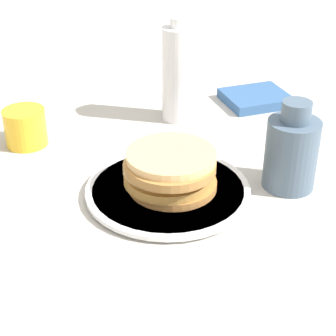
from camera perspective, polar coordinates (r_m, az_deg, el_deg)
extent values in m
plane|color=#BCB7AD|center=(0.87, -1.68, -2.33)|extent=(4.00, 4.00, 0.00)
cylinder|color=white|center=(0.86, 0.00, -2.35)|extent=(0.23, 0.23, 0.01)
cylinder|color=white|center=(0.86, 0.00, -2.22)|extent=(0.25, 0.25, 0.01)
cylinder|color=#BC7C3D|center=(0.86, 0.47, -1.63)|extent=(0.14, 0.14, 0.01)
cylinder|color=#BB853C|center=(0.85, 0.02, -0.91)|extent=(0.14, 0.14, 0.01)
cylinder|color=tan|center=(0.85, -0.08, -0.05)|extent=(0.14, 0.14, 0.01)
cylinder|color=#AE793D|center=(0.83, 0.29, 0.25)|extent=(0.14, 0.14, 0.01)
cylinder|color=#E4B676|center=(0.83, 0.33, 1.25)|extent=(0.14, 0.14, 0.01)
cylinder|color=yellow|center=(1.03, -14.29, 4.03)|extent=(0.07, 0.07, 0.07)
cylinder|color=#4C6075|center=(0.88, 12.39, 1.37)|extent=(0.08, 0.08, 0.11)
cylinder|color=#4C6075|center=(0.85, 12.92, 5.59)|extent=(0.04, 0.04, 0.03)
cylinder|color=white|center=(1.07, 1.01, 9.45)|extent=(0.06, 0.06, 0.18)
cylinder|color=white|center=(1.04, 1.06, 14.56)|extent=(0.03, 0.03, 0.02)
cube|color=#33598C|center=(1.19, 8.91, 7.02)|extent=(0.15, 0.16, 0.02)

